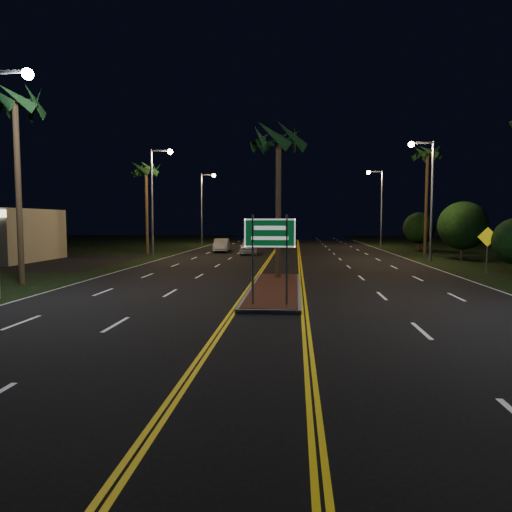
# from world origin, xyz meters

# --- Properties ---
(ground) EXTENTS (120.00, 120.00, 0.00)m
(ground) POSITION_xyz_m (0.00, 0.00, 0.00)
(ground) COLOR black
(ground) RESTS_ON ground
(median_island) EXTENTS (2.25, 10.25, 0.17)m
(median_island) POSITION_xyz_m (0.00, 7.00, 0.08)
(median_island) COLOR gray
(median_island) RESTS_ON ground
(highway_sign) EXTENTS (1.80, 0.08, 3.20)m
(highway_sign) POSITION_xyz_m (0.00, 2.80, 2.40)
(highway_sign) COLOR gray
(highway_sign) RESTS_ON ground
(streetlight_left_near) EXTENTS (1.91, 0.44, 9.00)m
(streetlight_left_near) POSITION_xyz_m (-10.61, 4.00, 5.66)
(streetlight_left_near) COLOR gray
(streetlight_left_near) RESTS_ON ground
(streetlight_left_mid) EXTENTS (1.91, 0.44, 9.00)m
(streetlight_left_mid) POSITION_xyz_m (-10.61, 24.00, 5.66)
(streetlight_left_mid) COLOR gray
(streetlight_left_mid) RESTS_ON ground
(streetlight_left_far) EXTENTS (1.91, 0.44, 9.00)m
(streetlight_left_far) POSITION_xyz_m (-10.61, 44.00, 5.66)
(streetlight_left_far) COLOR gray
(streetlight_left_far) RESTS_ON ground
(streetlight_right_mid) EXTENTS (1.91, 0.44, 9.00)m
(streetlight_right_mid) POSITION_xyz_m (10.61, 22.00, 5.66)
(streetlight_right_mid) COLOR gray
(streetlight_right_mid) RESTS_ON ground
(streetlight_right_far) EXTENTS (1.91, 0.44, 9.00)m
(streetlight_right_far) POSITION_xyz_m (10.61, 42.00, 5.66)
(streetlight_right_far) COLOR gray
(streetlight_right_far) RESTS_ON ground
(palm_median) EXTENTS (2.40, 2.40, 8.30)m
(palm_median) POSITION_xyz_m (0.00, 10.50, 7.28)
(palm_median) COLOR #382819
(palm_median) RESTS_ON ground
(palm_left_near) EXTENTS (2.40, 2.40, 9.80)m
(palm_left_near) POSITION_xyz_m (-12.50, 8.00, 8.68)
(palm_left_near) COLOR #382819
(palm_left_near) RESTS_ON ground
(palm_left_far) EXTENTS (2.40, 2.40, 8.80)m
(palm_left_far) POSITION_xyz_m (-12.80, 28.00, 7.75)
(palm_left_far) COLOR #382819
(palm_left_far) RESTS_ON ground
(palm_right_far) EXTENTS (2.40, 2.40, 10.30)m
(palm_right_far) POSITION_xyz_m (12.80, 30.00, 9.14)
(palm_right_far) COLOR #382819
(palm_right_far) RESTS_ON ground
(shrub_mid) EXTENTS (3.78, 3.78, 4.62)m
(shrub_mid) POSITION_xyz_m (14.00, 24.00, 2.73)
(shrub_mid) COLOR #382819
(shrub_mid) RESTS_ON ground
(shrub_far) EXTENTS (3.24, 3.24, 3.96)m
(shrub_far) POSITION_xyz_m (13.80, 36.00, 2.34)
(shrub_far) COLOR #382819
(shrub_far) RESTS_ON ground
(car_near) EXTENTS (2.36, 4.76, 1.54)m
(car_near) POSITION_xyz_m (-3.45, 28.76, 0.77)
(car_near) COLOR white
(car_near) RESTS_ON ground
(car_far) EXTENTS (2.34, 4.76, 1.54)m
(car_far) POSITION_xyz_m (-6.48, 31.81, 0.77)
(car_far) COLOR silver
(car_far) RESTS_ON ground
(warning_sign) EXTENTS (1.15, 0.08, 2.74)m
(warning_sign) POSITION_xyz_m (12.21, 14.84, 1.80)
(warning_sign) COLOR gray
(warning_sign) RESTS_ON ground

